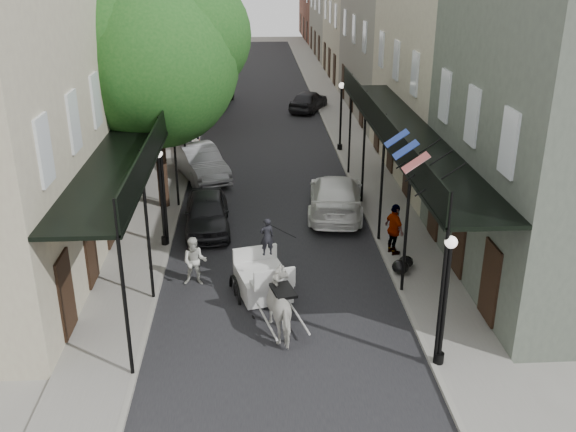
{
  "coord_description": "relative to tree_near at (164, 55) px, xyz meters",
  "views": [
    {
      "loc": [
        -0.75,
        -16.1,
        10.31
      ],
      "look_at": [
        0.46,
        4.92,
        1.6
      ],
      "focal_mm": 40.0,
      "sensor_mm": 36.0,
      "label": 1
    }
  ],
  "objects": [
    {
      "name": "pedestrian_sidewalk_right",
      "position": [
        8.48,
        -5.47,
        -5.41
      ],
      "size": [
        0.8,
        1.21,
        1.91
      ],
      "primitive_type": "imported",
      "rotation": [
        0.0,
        0.0,
        1.89
      ],
      "color": "gray",
      "rests_on": "sidewalk_right"
    },
    {
      "name": "building_row_left",
      "position": [
        -4.4,
        19.82,
        -1.24
      ],
      "size": [
        5.0,
        80.0,
        10.5
      ],
      "primitive_type": "cube",
      "color": "#B6AF92",
      "rests_on": "ground"
    },
    {
      "name": "tree_far",
      "position": [
        -0.05,
        14.0,
        -0.65
      ],
      "size": [
        6.45,
        6.0,
        8.61
      ],
      "color": "#382619",
      "rests_on": "sidewalk_left"
    },
    {
      "name": "ground",
      "position": [
        4.2,
        -10.18,
        -6.49
      ],
      "size": [
        140.0,
        140.0,
        0.0
      ],
      "primitive_type": "plane",
      "color": "gray",
      "rests_on": "ground"
    },
    {
      "name": "gallery_right",
      "position": [
        8.99,
        -3.2,
        -2.44
      ],
      "size": [
        2.2,
        18.05,
        4.88
      ],
      "color": "black",
      "rests_on": "sidewalk_right"
    },
    {
      "name": "horse",
      "position": [
        4.27,
        -10.28,
        -5.61
      ],
      "size": [
        1.44,
        2.25,
        1.76
      ],
      "primitive_type": "imported",
      "rotation": [
        0.0,
        0.0,
        3.39
      ],
      "color": "beige",
      "rests_on": "ground"
    },
    {
      "name": "car_left_near",
      "position": [
        1.6,
        -2.6,
        -5.76
      ],
      "size": [
        2.0,
        4.39,
        1.46
      ],
      "primitive_type": "imported",
      "rotation": [
        0.0,
        0.0,
        0.07
      ],
      "color": "black",
      "rests_on": "ground"
    },
    {
      "name": "pedestrian_sidewalk_left",
      "position": [
        -0.03,
        7.76,
        -5.4
      ],
      "size": [
        1.31,
        0.83,
        1.93
      ],
      "primitive_type": "imported",
      "rotation": [
        0.0,
        0.0,
        3.23
      ],
      "color": "gray",
      "rests_on": "sidewalk_left"
    },
    {
      "name": "carriage",
      "position": [
        3.58,
        -7.63,
        -5.35
      ],
      "size": [
        2.2,
        2.87,
        2.94
      ],
      "rotation": [
        0.0,
        0.0,
        0.25
      ],
      "color": "black",
      "rests_on": "ground"
    },
    {
      "name": "trash_bags",
      "position": [
        8.51,
        -6.86,
        -6.14
      ],
      "size": [
        0.84,
        0.99,
        0.49
      ],
      "color": "black",
      "rests_on": "sidewalk_right"
    },
    {
      "name": "car_right_near",
      "position": [
        6.91,
        -1.18,
        -5.7
      ],
      "size": [
        2.92,
        5.71,
        1.59
      ],
      "primitive_type": "imported",
      "rotation": [
        0.0,
        0.0,
        3.01
      ],
      "color": "white",
      "rests_on": "ground"
    },
    {
      "name": "lamppost_left",
      "position": [
        0.1,
        -4.18,
        -4.44
      ],
      "size": [
        0.32,
        0.32,
        3.71
      ],
      "color": "black",
      "rests_on": "sidewalk_left"
    },
    {
      "name": "sidewalk_left",
      "position": [
        -0.8,
        9.82,
        -6.43
      ],
      "size": [
        2.2,
        90.0,
        0.12
      ],
      "primitive_type": "cube",
      "color": "gray",
      "rests_on": "ground"
    },
    {
      "name": "lamppost_right_near",
      "position": [
        8.3,
        -12.18,
        -4.44
      ],
      "size": [
        0.32,
        0.32,
        3.71
      ],
      "color": "black",
      "rests_on": "sidewalk_right"
    },
    {
      "name": "tree_near",
      "position": [
        0.0,
        0.0,
        0.0
      ],
      "size": [
        7.31,
        6.8,
        9.63
      ],
      "color": "#382619",
      "rests_on": "sidewalk_left"
    },
    {
      "name": "car_right_far",
      "position": [
        7.42,
        17.75,
        -5.77
      ],
      "size": [
        3.3,
        4.56,
        1.44
      ],
      "primitive_type": "imported",
      "rotation": [
        0.0,
        0.0,
        2.72
      ],
      "color": "black",
      "rests_on": "ground"
    },
    {
      "name": "lamppost_right_far",
      "position": [
        8.3,
        7.82,
        -4.44
      ],
      "size": [
        0.32,
        0.32,
        3.71
      ],
      "color": "black",
      "rests_on": "sidewalk_right"
    },
    {
      "name": "gallery_left",
      "position": [
        -0.59,
        -3.2,
        -2.44
      ],
      "size": [
        2.2,
        18.05,
        4.88
      ],
      "color": "black",
      "rests_on": "sidewalk_left"
    },
    {
      "name": "road",
      "position": [
        4.2,
        9.82,
        -6.48
      ],
      "size": [
        8.0,
        90.0,
        0.01
      ],
      "primitive_type": "cube",
      "color": "black",
      "rests_on": "ground"
    },
    {
      "name": "car_left_mid",
      "position": [
        0.87,
        3.82,
        -5.7
      ],
      "size": [
        3.33,
        5.09,
        1.59
      ],
      "primitive_type": "imported",
      "rotation": [
        0.0,
        0.0,
        0.38
      ],
      "color": "#96959A",
      "rests_on": "ground"
    },
    {
      "name": "car_left_far",
      "position": [
        0.6,
        19.83,
        -5.71
      ],
      "size": [
        3.27,
        5.87,
        1.55
      ],
      "primitive_type": "imported",
      "rotation": [
        0.0,
        0.0,
        -0.13
      ],
      "color": "black",
      "rests_on": "ground"
    },
    {
      "name": "sidewalk_right",
      "position": [
        9.2,
        9.82,
        -6.43
      ],
      "size": [
        2.2,
        90.0,
        0.12
      ],
      "primitive_type": "cube",
      "color": "gray",
      "rests_on": "ground"
    },
    {
      "name": "pedestrian_walking",
      "position": [
        1.47,
        -7.18,
        -5.65
      ],
      "size": [
        0.85,
        0.68,
        1.68
      ],
      "primitive_type": "imported",
      "rotation": [
        0.0,
        0.0,
        -0.05
      ],
      "color": "beige",
      "rests_on": "ground"
    },
    {
      "name": "building_row_right",
      "position": [
        12.8,
        19.82,
        -1.24
      ],
      "size": [
        5.0,
        80.0,
        10.5
      ],
      "primitive_type": "cube",
      "color": "gray",
      "rests_on": "ground"
    }
  ]
}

